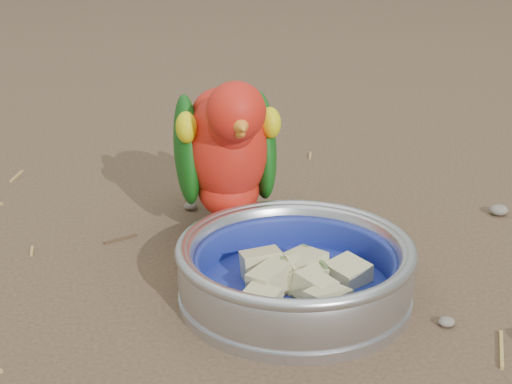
{
  "coord_description": "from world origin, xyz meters",
  "views": [
    {
      "loc": [
        -0.12,
        -0.65,
        0.38
      ],
      "look_at": [
        0.0,
        0.11,
        0.08
      ],
      "focal_mm": 55.0,
      "sensor_mm": 36.0,
      "label": 1
    }
  ],
  "objects": [
    {
      "name": "ground_debris",
      "position": [
        -0.03,
        0.04,
        0.0
      ],
      "size": [
        0.9,
        0.8,
        0.01
      ],
      "primitive_type": null,
      "color": "#AE8B48",
      "rests_on": "ground"
    },
    {
      "name": "food_bowl",
      "position": [
        0.03,
        0.01,
        0.01
      ],
      "size": [
        0.23,
        0.23,
        0.02
      ],
      "primitive_type": "cylinder",
      "color": "#B2B2BA",
      "rests_on": "ground"
    },
    {
      "name": "ground",
      "position": [
        0.0,
        0.0,
        0.0
      ],
      "size": [
        60.0,
        60.0,
        0.0
      ],
      "primitive_type": "plane",
      "color": "brown"
    },
    {
      "name": "bowl_wall",
      "position": [
        0.03,
        0.01,
        0.04
      ],
      "size": [
        0.23,
        0.23,
        0.04
      ],
      "primitive_type": null,
      "color": "#B2B2BA",
      "rests_on": "food_bowl"
    },
    {
      "name": "fruit_wedges",
      "position": [
        0.03,
        0.01,
        0.03
      ],
      "size": [
        0.14,
        0.14,
        0.03
      ],
      "primitive_type": null,
      "color": "#C6BE87",
      "rests_on": "food_bowl"
    },
    {
      "name": "lory_parrot",
      "position": [
        -0.02,
        0.16,
        0.1
      ],
      "size": [
        0.12,
        0.24,
        0.19
      ],
      "primitive_type": null,
      "rotation": [
        0.0,
        0.0,
        -3.1
      ],
      "color": "red",
      "rests_on": "ground"
    }
  ]
}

